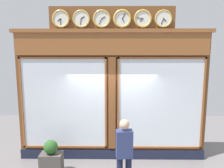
{
  "coord_description": "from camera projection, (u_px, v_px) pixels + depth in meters",
  "views": [
    {
      "loc": [
        -0.08,
        6.18,
        3.23
      ],
      "look_at": [
        0.0,
        0.0,
        2.23
      ],
      "focal_mm": 35.99,
      "sensor_mm": 36.0,
      "label": 1
    }
  ],
  "objects": [
    {
      "name": "shop_facade",
      "position": [
        112.0,
        93.0,
        6.43
      ],
      "size": [
        5.47,
        0.42,
        4.32
      ],
      "color": "brown",
      "rests_on": "ground_plane"
    },
    {
      "name": "pedestrian",
      "position": [
        124.0,
        152.0,
        4.99
      ],
      "size": [
        0.38,
        0.26,
        1.69
      ],
      "color": "#191E38",
      "rests_on": "ground_plane"
    },
    {
      "name": "planter_box",
      "position": [
        52.0,
        164.0,
        5.77
      ],
      "size": [
        0.56,
        0.36,
        0.56
      ],
      "primitive_type": "cube",
      "color": "#4C4742",
      "rests_on": "ground_plane"
    },
    {
      "name": "planter_shrub",
      "position": [
        51.0,
        147.0,
        5.7
      ],
      "size": [
        0.36,
        0.36,
        0.36
      ],
      "primitive_type": "sphere",
      "color": "#285623",
      "rests_on": "planter_box"
    }
  ]
}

